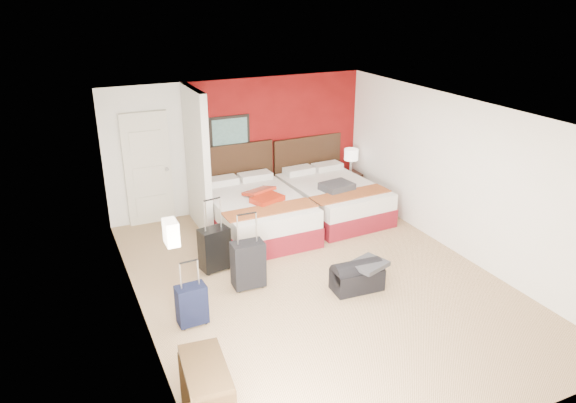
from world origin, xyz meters
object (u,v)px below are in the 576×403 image
nightstand (350,185)px  suitcase_black (215,250)px  bed_right (333,199)px  duffel_bag (357,278)px  table_lamp (351,161)px  suitcase_charcoal (248,266)px  red_suitcase_open (263,195)px  bed_left (256,214)px  suitcase_navy (192,306)px  desk (207,394)px

nightstand → suitcase_black: size_ratio=0.80×
bed_right → duffel_bag: bed_right is taller
table_lamp → suitcase_charcoal: (-3.17, -2.48, -0.44)m
red_suitcase_open → bed_left: bearing=115.1°
suitcase_navy → nightstand: bearing=33.6°
suitcase_charcoal → suitcase_black: bearing=114.4°
bed_left → bed_right: size_ratio=1.06×
bed_left → suitcase_black: same height
nightstand → desk: desk is taller
suitcase_black → nightstand: bearing=17.2°
suitcase_charcoal → bed_left: bearing=67.1°
suitcase_black → desk: bearing=-119.2°
table_lamp → duffel_bag: bearing=-119.2°
suitcase_black → duffel_bag: 2.18m
red_suitcase_open → desk: 4.48m
bed_left → red_suitcase_open: size_ratio=3.02×
red_suitcase_open → bed_right: bearing=-12.6°
bed_left → suitcase_charcoal: 1.90m
table_lamp → suitcase_navy: bearing=-143.7°
bed_left → suitcase_navy: size_ratio=4.16×
red_suitcase_open → nightstand: red_suitcase_open is taller
suitcase_charcoal → suitcase_navy: suitcase_charcoal is taller
table_lamp → desk: table_lamp is taller
suitcase_charcoal → nightstand: bearing=40.1°
red_suitcase_open → nightstand: bearing=0.8°
nightstand → suitcase_black: 3.89m
red_suitcase_open → suitcase_navy: bearing=-150.6°
bed_left → desk: size_ratio=2.69×
suitcase_black → red_suitcase_open: bearing=28.1°
bed_left → bed_right: (1.60, 0.09, -0.02)m
red_suitcase_open → desk: bearing=-139.4°
bed_right → red_suitcase_open: (-1.50, -0.19, 0.39)m
suitcase_charcoal → desk: bearing=-117.7°
nightstand → table_lamp: bearing=0.0°
table_lamp → suitcase_charcoal: 4.05m
suitcase_navy → table_lamp: bearing=33.6°
table_lamp → suitcase_navy: 5.18m
bed_right → desk: bearing=-135.5°
bed_left → suitcase_navy: (-1.79, -2.30, -0.07)m
bed_left → nightstand: bearing=16.6°
nightstand → desk: (-4.46, -4.75, 0.07)m
bed_left → red_suitcase_open: 0.40m
bed_left → duffel_bag: 2.51m
bed_left → table_lamp: size_ratio=4.36×
bed_right → nightstand: size_ratio=3.92×
red_suitcase_open → duffel_bag: 2.44m
table_lamp → duffel_bag: (-1.78, -3.19, -0.60)m
nightstand → bed_right: bearing=-140.1°
bed_left → suitcase_navy: bearing=-129.0°
nightstand → duffel_bag: bearing=-120.1°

